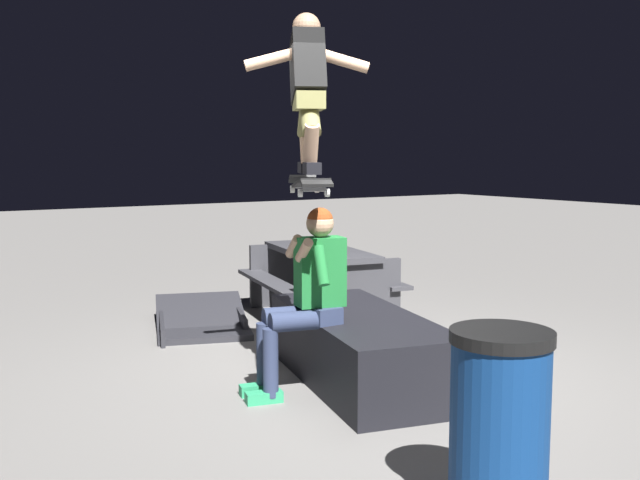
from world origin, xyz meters
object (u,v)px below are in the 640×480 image
at_px(ledge_box_main, 359,348).
at_px(trash_bin, 499,425).
at_px(person_sitting_on_ledge, 306,290).
at_px(kicker_ramp, 202,323).
at_px(skater_airborne, 308,85).
at_px(picnic_table_back, 320,272).
at_px(skateboard, 309,184).

bearing_deg(ledge_box_main, trash_bin, 161.81).
relative_size(ledge_box_main, person_sitting_on_ledge, 1.45).
bearing_deg(kicker_ramp, trash_bin, 175.07).
bearing_deg(skater_airborne, person_sitting_on_ledge, 38.75).
distance_m(kicker_ramp, trash_bin, 4.41).
relative_size(person_sitting_on_ledge, skater_airborne, 1.22).
height_order(ledge_box_main, person_sitting_on_ledge, person_sitting_on_ledge).
bearing_deg(picnic_table_back, skateboard, 145.66).
height_order(kicker_ramp, trash_bin, trash_bin).
distance_m(person_sitting_on_ledge, skater_airborne, 1.45).
relative_size(ledge_box_main, trash_bin, 2.15).
relative_size(kicker_ramp, trash_bin, 1.61).
xyz_separation_m(skateboard, kicker_ramp, (2.37, -0.19, -1.48)).
bearing_deg(person_sitting_on_ledge, trash_bin, 174.57).
bearing_deg(skater_airborne, ledge_box_main, -85.02).
bearing_deg(trash_bin, person_sitting_on_ledge, -5.43).
xyz_separation_m(person_sitting_on_ledge, skateboard, (-0.07, 0.01, 0.77)).
xyz_separation_m(skateboard, skater_airborne, (0.05, -0.02, 0.69)).
xyz_separation_m(ledge_box_main, trash_bin, (-2.10, 0.69, 0.20)).
bearing_deg(ledge_box_main, person_sitting_on_ledge, 93.04).
relative_size(person_sitting_on_ledge, skateboard, 1.35).
xyz_separation_m(skater_airborne, picnic_table_back, (2.09, -1.44, -1.72)).
height_order(kicker_ramp, picnic_table_back, picnic_table_back).
height_order(person_sitting_on_ledge, trash_bin, person_sitting_on_ledge).
relative_size(ledge_box_main, skater_airborne, 1.77).
distance_m(ledge_box_main, skater_airborne, 2.02).
distance_m(ledge_box_main, picnic_table_back, 2.27).
relative_size(picnic_table_back, trash_bin, 2.08).
distance_m(ledge_box_main, kicker_ramp, 2.31).
xyz_separation_m(skateboard, picnic_table_back, (2.14, -1.46, -1.04)).
relative_size(skater_airborne, kicker_ramp, 0.76).
bearing_deg(person_sitting_on_ledge, skater_airborne, -141.25).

